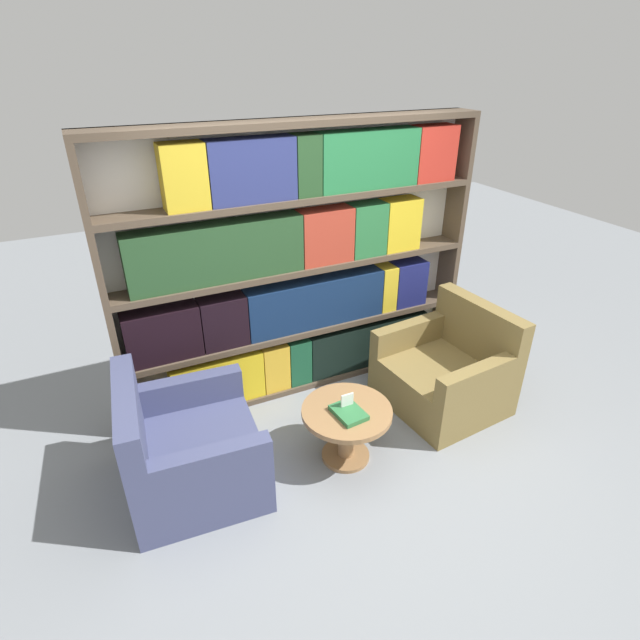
% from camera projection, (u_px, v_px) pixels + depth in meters
% --- Properties ---
extents(ground_plane, '(14.00, 14.00, 0.00)m').
position_uv_depth(ground_plane, '(375.00, 472.00, 3.69)').
color(ground_plane, gray).
extents(bookshelf, '(3.14, 0.30, 2.32)m').
position_uv_depth(bookshelf, '(300.00, 269.00, 4.19)').
color(bookshelf, silver).
rests_on(bookshelf, ground_plane).
extents(armchair_left, '(0.95, 1.01, 0.88)m').
position_uv_depth(armchair_left, '(188.00, 452.00, 3.46)').
color(armchair_left, '#42476B').
rests_on(armchair_left, ground_plane).
extents(armchair_right, '(0.96, 1.02, 0.88)m').
position_uv_depth(armchair_right, '(447.00, 373.00, 4.32)').
color(armchair_right, olive).
rests_on(armchair_right, ground_plane).
extents(coffee_table, '(0.67, 0.67, 0.45)m').
position_uv_depth(coffee_table, '(346.00, 423.00, 3.68)').
color(coffee_table, olive).
rests_on(coffee_table, ground_plane).
extents(table_sign, '(0.10, 0.06, 0.14)m').
position_uv_depth(table_sign, '(347.00, 403.00, 3.59)').
color(table_sign, black).
rests_on(table_sign, coffee_table).
extents(stray_book, '(0.21, 0.27, 0.04)m').
position_uv_depth(stray_book, '(349.00, 413.00, 3.56)').
color(stray_book, '#2D703D').
rests_on(stray_book, coffee_table).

